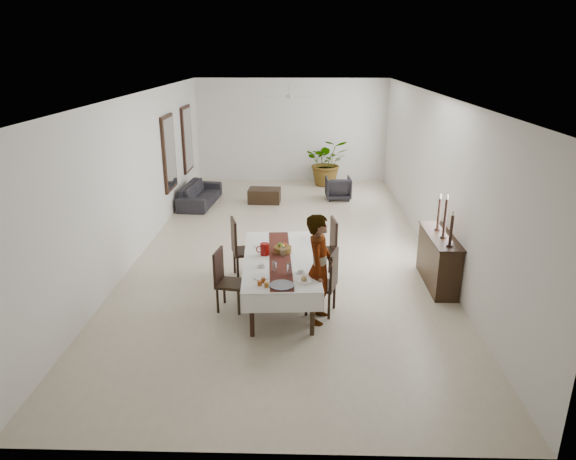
% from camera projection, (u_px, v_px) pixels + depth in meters
% --- Properties ---
extents(floor, '(6.00, 12.00, 0.00)m').
position_uv_depth(floor, '(286.00, 247.00, 11.05)').
color(floor, beige).
rests_on(floor, ground).
extents(ceiling, '(6.00, 12.00, 0.02)m').
position_uv_depth(ceiling, '(286.00, 94.00, 9.99)').
color(ceiling, white).
rests_on(ceiling, wall_back).
extents(wall_back, '(6.00, 0.02, 3.20)m').
position_uv_depth(wall_back, '(292.00, 131.00, 16.18)').
color(wall_back, white).
rests_on(wall_back, floor).
extents(wall_front, '(6.00, 0.02, 3.20)m').
position_uv_depth(wall_front, '(267.00, 319.00, 4.86)').
color(wall_front, white).
rests_on(wall_front, floor).
extents(wall_left, '(0.02, 12.00, 3.20)m').
position_uv_depth(wall_left, '(141.00, 173.00, 10.60)').
color(wall_left, white).
rests_on(wall_left, floor).
extents(wall_right, '(0.02, 12.00, 3.20)m').
position_uv_depth(wall_right, '(433.00, 175.00, 10.45)').
color(wall_right, white).
rests_on(wall_right, floor).
extents(dining_table_top, '(1.17, 2.48, 0.05)m').
position_uv_depth(dining_table_top, '(280.00, 260.00, 8.47)').
color(dining_table_top, black).
rests_on(dining_table_top, table_leg_fl).
extents(table_leg_fl, '(0.08, 0.08, 0.71)m').
position_uv_depth(table_leg_fl, '(252.00, 315.00, 7.50)').
color(table_leg_fl, black).
rests_on(table_leg_fl, floor).
extents(table_leg_fr, '(0.08, 0.08, 0.71)m').
position_uv_depth(table_leg_fr, '(312.00, 314.00, 7.53)').
color(table_leg_fr, black).
rests_on(table_leg_fr, floor).
extents(table_leg_bl, '(0.08, 0.08, 0.71)m').
position_uv_depth(table_leg_bl, '(255.00, 255.00, 9.66)').
color(table_leg_bl, black).
rests_on(table_leg_bl, floor).
extents(table_leg_br, '(0.08, 0.08, 0.71)m').
position_uv_depth(table_leg_br, '(302.00, 255.00, 9.70)').
color(table_leg_br, black).
rests_on(table_leg_br, floor).
extents(tablecloth_top, '(1.36, 2.68, 0.01)m').
position_uv_depth(tablecloth_top, '(280.00, 258.00, 8.46)').
color(tablecloth_top, white).
rests_on(tablecloth_top, dining_table_top).
extents(tablecloth_drape_left, '(0.18, 2.60, 0.30)m').
position_uv_depth(tablecloth_drape_left, '(244.00, 267.00, 8.49)').
color(tablecloth_drape_left, silver).
rests_on(tablecloth_drape_left, dining_table_top).
extents(tablecloth_drape_right, '(0.18, 2.60, 0.30)m').
position_uv_depth(tablecloth_drape_right, '(315.00, 266.00, 8.53)').
color(tablecloth_drape_right, white).
rests_on(tablecloth_drape_right, dining_table_top).
extents(tablecloth_drape_near, '(1.19, 0.09, 0.30)m').
position_uv_depth(tablecloth_drape_near, '(282.00, 303.00, 7.29)').
color(tablecloth_drape_near, white).
rests_on(tablecloth_drape_near, dining_table_top).
extents(tablecloth_drape_far, '(1.19, 0.09, 0.30)m').
position_uv_depth(tablecloth_drape_far, '(278.00, 239.00, 9.73)').
color(tablecloth_drape_far, white).
rests_on(tablecloth_drape_far, dining_table_top).
extents(table_runner, '(0.52, 2.54, 0.00)m').
position_uv_depth(table_runner, '(280.00, 258.00, 8.46)').
color(table_runner, '#5B231A').
rests_on(table_runner, tablecloth_top).
extents(red_pitcher, '(0.16, 0.16, 0.20)m').
position_uv_depth(red_pitcher, '(265.00, 249.00, 8.56)').
color(red_pitcher, maroon).
rests_on(red_pitcher, tablecloth_top).
extents(pitcher_handle, '(0.12, 0.03, 0.12)m').
position_uv_depth(pitcher_handle, '(260.00, 249.00, 8.55)').
color(pitcher_handle, '#95210A').
rests_on(pitcher_handle, red_pitcher).
extents(wine_glass_near, '(0.07, 0.07, 0.17)m').
position_uv_depth(wine_glass_near, '(289.00, 269.00, 7.82)').
color(wine_glass_near, silver).
rests_on(wine_glass_near, tablecloth_top).
extents(wine_glass_mid, '(0.07, 0.07, 0.17)m').
position_uv_depth(wine_glass_mid, '(274.00, 267.00, 7.90)').
color(wine_glass_mid, silver).
rests_on(wine_glass_mid, tablecloth_top).
extents(wine_glass_far, '(0.07, 0.07, 0.17)m').
position_uv_depth(wine_glass_far, '(283.00, 252.00, 8.48)').
color(wine_glass_far, white).
rests_on(wine_glass_far, tablecloth_top).
extents(teacup_right, '(0.09, 0.09, 0.06)m').
position_uv_depth(teacup_right, '(301.00, 271.00, 7.89)').
color(teacup_right, white).
rests_on(teacup_right, saucer_right).
extents(saucer_right, '(0.15, 0.15, 0.01)m').
position_uv_depth(saucer_right, '(301.00, 272.00, 7.90)').
color(saucer_right, white).
rests_on(saucer_right, tablecloth_top).
extents(teacup_left, '(0.09, 0.09, 0.06)m').
position_uv_depth(teacup_left, '(261.00, 265.00, 8.10)').
color(teacup_left, white).
rests_on(teacup_left, saucer_left).
extents(saucer_left, '(0.15, 0.15, 0.01)m').
position_uv_depth(saucer_left, '(261.00, 267.00, 8.11)').
color(saucer_left, silver).
rests_on(saucer_left, tablecloth_top).
extents(plate_near_right, '(0.24, 0.24, 0.02)m').
position_uv_depth(plate_near_right, '(304.00, 281.00, 7.61)').
color(plate_near_right, white).
rests_on(plate_near_right, tablecloth_top).
extents(bread_near_right, '(0.09, 0.09, 0.09)m').
position_uv_depth(bread_near_right, '(304.00, 279.00, 7.60)').
color(bread_near_right, tan).
rests_on(bread_near_right, plate_near_right).
extents(plate_near_left, '(0.24, 0.24, 0.02)m').
position_uv_depth(plate_near_left, '(261.00, 277.00, 7.73)').
color(plate_near_left, silver).
rests_on(plate_near_left, tablecloth_top).
extents(plate_far_left, '(0.24, 0.24, 0.02)m').
position_uv_depth(plate_far_left, '(261.00, 246.00, 8.97)').
color(plate_far_left, white).
rests_on(plate_far_left, tablecloth_top).
extents(serving_tray, '(0.36, 0.36, 0.02)m').
position_uv_depth(serving_tray, '(282.00, 285.00, 7.46)').
color(serving_tray, '#3D3C41').
rests_on(serving_tray, tablecloth_top).
extents(jam_jar_a, '(0.06, 0.06, 0.08)m').
position_uv_depth(jam_jar_a, '(267.00, 285.00, 7.41)').
color(jam_jar_a, '#985F16').
rests_on(jam_jar_a, tablecloth_top).
extents(jam_jar_b, '(0.06, 0.06, 0.08)m').
position_uv_depth(jam_jar_b, '(260.00, 283.00, 7.46)').
color(jam_jar_b, '#9C4516').
rests_on(jam_jar_b, tablecloth_top).
extents(jam_jar_c, '(0.06, 0.06, 0.08)m').
position_uv_depth(jam_jar_c, '(263.00, 280.00, 7.56)').
color(jam_jar_c, '#8B3E14').
rests_on(jam_jar_c, tablecloth_top).
extents(fruit_basket, '(0.30, 0.30, 0.10)m').
position_uv_depth(fruit_basket, '(283.00, 250.00, 8.68)').
color(fruit_basket, brown).
rests_on(fruit_basket, tablecloth_top).
extents(fruit_red, '(0.09, 0.09, 0.09)m').
position_uv_depth(fruit_red, '(284.00, 245.00, 8.68)').
color(fruit_red, maroon).
rests_on(fruit_red, fruit_basket).
extents(fruit_green, '(0.08, 0.08, 0.08)m').
position_uv_depth(fruit_green, '(280.00, 245.00, 8.68)').
color(fruit_green, '#547723').
rests_on(fruit_green, fruit_basket).
extents(fruit_yellow, '(0.08, 0.08, 0.08)m').
position_uv_depth(fruit_yellow, '(283.00, 246.00, 8.61)').
color(fruit_yellow, yellow).
rests_on(fruit_yellow, fruit_basket).
extents(chair_right_near_seat, '(0.56, 0.56, 0.05)m').
position_uv_depth(chair_right_near_seat, '(321.00, 285.00, 8.16)').
color(chair_right_near_seat, black).
rests_on(chair_right_near_seat, chair_right_near_leg_fl).
extents(chair_right_near_leg_fl, '(0.06, 0.06, 0.45)m').
position_uv_depth(chair_right_near_leg_fl, '(329.00, 306.00, 8.02)').
color(chair_right_near_leg_fl, black).
rests_on(chair_right_near_leg_fl, floor).
extents(chair_right_near_leg_fr, '(0.06, 0.06, 0.45)m').
position_uv_depth(chair_right_near_leg_fr, '(334.00, 296.00, 8.36)').
color(chair_right_near_leg_fr, black).
rests_on(chair_right_near_leg_fr, floor).
extents(chair_right_near_leg_bl, '(0.06, 0.06, 0.45)m').
position_uv_depth(chair_right_near_leg_bl, '(306.00, 303.00, 8.13)').
color(chair_right_near_leg_bl, black).
rests_on(chair_right_near_leg_bl, floor).
extents(chair_right_near_leg_br, '(0.06, 0.06, 0.45)m').
position_uv_depth(chair_right_near_leg_br, '(312.00, 293.00, 8.46)').
color(chair_right_near_leg_br, black).
rests_on(chair_right_near_leg_br, floor).
extents(chair_right_near_back, '(0.16, 0.45, 0.58)m').
position_uv_depth(chair_right_near_back, '(334.00, 269.00, 8.00)').
color(chair_right_near_back, black).
rests_on(chair_right_near_back, chair_right_near_seat).
extents(chair_right_far_seat, '(0.54, 0.54, 0.05)m').
position_uv_depth(chair_right_far_seat, '(322.00, 252.00, 9.41)').
color(chair_right_far_seat, black).
rests_on(chair_right_far_seat, chair_right_far_leg_fl).
extents(chair_right_far_leg_fl, '(0.05, 0.05, 0.47)m').
position_uv_depth(chair_right_far_leg_fl, '(334.00, 269.00, 9.34)').
color(chair_right_far_leg_fl, black).
rests_on(chair_right_far_leg_fl, floor).
extents(chair_right_far_leg_fr, '(0.05, 0.05, 0.47)m').
position_uv_depth(chair_right_far_leg_fr, '(330.00, 261.00, 9.70)').
color(chair_right_far_leg_fr, black).
rests_on(chair_right_far_leg_fr, floor).
extents(chair_right_far_leg_bl, '(0.05, 0.05, 0.47)m').
position_uv_depth(chair_right_far_leg_bl, '(313.00, 270.00, 9.29)').
color(chair_right_far_leg_bl, black).
rests_on(chair_right_far_leg_bl, floor).
extents(chair_right_far_leg_br, '(0.05, 0.05, 0.47)m').
position_uv_depth(chair_right_far_leg_br, '(309.00, 262.00, 9.66)').
color(chair_right_far_leg_br, black).
rests_on(chair_right_far_leg_br, floor).
extents(chair_right_far_back, '(0.11, 0.48, 0.61)m').
position_uv_depth(chair_right_far_back, '(334.00, 235.00, 9.32)').
color(chair_right_far_back, black).
rests_on(chair_right_far_back, chair_right_far_seat).
extents(chair_left_near_seat, '(0.49, 0.49, 0.05)m').
position_uv_depth(chair_left_near_seat, '(231.00, 284.00, 8.27)').
color(chair_left_near_seat, black).
rests_on(chair_left_near_seat, chair_left_near_leg_fl).
extents(chair_left_near_leg_fl, '(0.05, 0.05, 0.42)m').
position_uv_depth(chair_left_near_leg_fl, '(224.00, 291.00, 8.55)').
color(chair_left_near_leg_fl, black).
rests_on(chair_left_near_leg_fl, floor).
extents(chair_left_near_leg_fr, '(0.05, 0.05, 0.42)m').
position_uv_depth(chair_left_near_leg_fr, '(218.00, 301.00, 8.22)').
color(chair_left_near_leg_fr, black).
rests_on(chair_left_near_leg_fr, floor).
extents(chair_left_near_leg_bl, '(0.05, 0.05, 0.42)m').
position_uv_depth(chair_left_near_leg_bl, '(245.00, 293.00, 8.48)').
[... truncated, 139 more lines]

